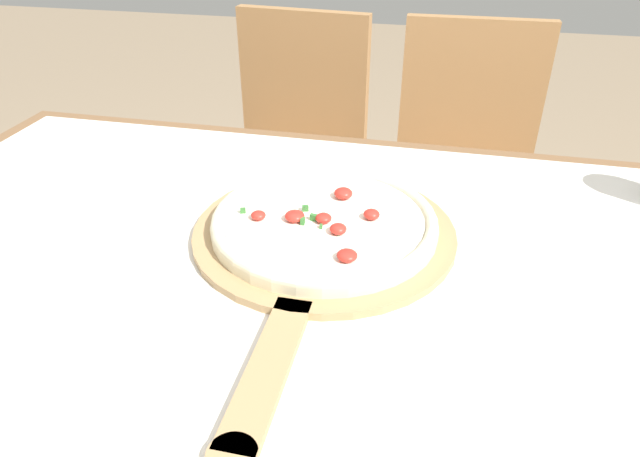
% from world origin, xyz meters
% --- Properties ---
extents(dining_table, '(1.46, 1.03, 0.73)m').
position_xyz_m(dining_table, '(0.00, 0.00, 0.64)').
color(dining_table, brown).
rests_on(dining_table, ground_plane).
extents(towel_cloth, '(1.38, 0.95, 0.00)m').
position_xyz_m(towel_cloth, '(0.00, 0.00, 0.73)').
color(towel_cloth, silver).
rests_on(towel_cloth, dining_table).
extents(pizza_peel, '(0.40, 0.63, 0.01)m').
position_xyz_m(pizza_peel, '(0.03, 0.10, 0.74)').
color(pizza_peel, tan).
rests_on(pizza_peel, towel_cloth).
extents(pizza, '(0.34, 0.34, 0.04)m').
position_xyz_m(pizza, '(0.03, 0.12, 0.76)').
color(pizza, beige).
rests_on(pizza, pizza_peel).
extents(chair_left, '(0.44, 0.44, 0.89)m').
position_xyz_m(chair_left, '(-0.22, 0.88, 0.52)').
color(chair_left, '#A37547').
rests_on(chair_left, ground_plane).
extents(chair_right, '(0.41, 0.41, 0.89)m').
position_xyz_m(chair_right, '(0.26, 0.88, 0.52)').
color(chair_right, '#A37547').
rests_on(chair_right, ground_plane).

